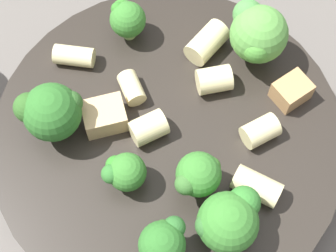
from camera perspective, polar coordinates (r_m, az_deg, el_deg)
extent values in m
plane|color=#5B5651|center=(0.38, 0.00, -2.41)|extent=(2.00, 2.00, 0.00)
cylinder|color=#28231E|center=(0.37, 0.00, -1.58)|extent=(0.23, 0.23, 0.03)
cylinder|color=beige|center=(0.36, 0.00, -0.87)|extent=(0.20, 0.20, 0.01)
torus|color=#28231E|center=(0.36, 0.00, -0.81)|extent=(0.22, 0.22, 0.00)
cylinder|color=#93B766|center=(0.39, -3.98, 9.64)|extent=(0.01, 0.01, 0.01)
sphere|color=#387A2D|center=(0.38, -4.11, 10.73)|extent=(0.02, 0.02, 0.02)
sphere|color=#327728|center=(0.38, -5.07, 11.75)|extent=(0.01, 0.01, 0.01)
sphere|color=#367B29|center=(0.38, -4.74, 11.86)|extent=(0.01, 0.01, 0.01)
sphere|color=#34712A|center=(0.38, -4.30, 11.91)|extent=(0.01, 0.01, 0.01)
cylinder|color=#84AD60|center=(0.36, -11.16, 0.08)|extent=(0.01, 0.01, 0.01)
sphere|color=#2D6B28|center=(0.34, -11.70, 1.37)|extent=(0.04, 0.04, 0.04)
sphere|color=#2F5D24|center=(0.34, -13.97, 1.82)|extent=(0.02, 0.02, 0.02)
sphere|color=#305D27|center=(0.34, -9.85, 2.34)|extent=(0.01, 0.01, 0.01)
sphere|color=#2B6426|center=(0.34, -10.64, 0.17)|extent=(0.01, 0.01, 0.01)
cylinder|color=#84AD60|center=(0.33, 5.83, -10.45)|extent=(0.01, 0.01, 0.01)
sphere|color=#387A2D|center=(0.32, 6.09, -9.73)|extent=(0.04, 0.04, 0.04)
sphere|color=#33682E|center=(0.31, 4.17, -10.06)|extent=(0.02, 0.02, 0.02)
sphere|color=#32782D|center=(0.32, 7.71, -7.73)|extent=(0.02, 0.02, 0.02)
cylinder|color=#84AD60|center=(0.33, -0.59, -12.60)|extent=(0.01, 0.01, 0.02)
sphere|color=#2D6B28|center=(0.31, -0.62, -11.95)|extent=(0.03, 0.03, 0.03)
sphere|color=#2F6325|center=(0.31, -0.53, -10.33)|extent=(0.01, 0.01, 0.01)
sphere|color=#2B632A|center=(0.31, -0.06, -10.30)|extent=(0.01, 0.01, 0.01)
cylinder|color=#93B766|center=(0.34, 3.00, -5.81)|extent=(0.01, 0.01, 0.01)
sphere|color=#387A2D|center=(0.32, 3.13, -4.92)|extent=(0.03, 0.03, 0.03)
sphere|color=#377027|center=(0.32, 4.39, -4.12)|extent=(0.01, 0.01, 0.01)
sphere|color=#37682C|center=(0.32, 1.84, -5.90)|extent=(0.01, 0.01, 0.01)
cylinder|color=#9EC175|center=(0.34, -4.06, -5.38)|extent=(0.01, 0.01, 0.01)
sphere|color=#387A2D|center=(0.33, -4.19, -4.68)|extent=(0.02, 0.02, 0.02)
sphere|color=#307E27|center=(0.33, -5.35, -4.02)|extent=(0.01, 0.01, 0.01)
sphere|color=#306F2D|center=(0.33, -5.81, -4.86)|extent=(0.01, 0.01, 0.01)
cylinder|color=#93B766|center=(0.38, 8.78, 7.54)|extent=(0.01, 0.01, 0.02)
sphere|color=#569942|center=(0.37, 9.21, 9.19)|extent=(0.04, 0.04, 0.04)
sphere|color=#4E9739|center=(0.36, 8.99, 7.82)|extent=(0.02, 0.02, 0.02)
sphere|color=#4A8A42|center=(0.37, 8.11, 11.17)|extent=(0.02, 0.02, 0.02)
sphere|color=#51833C|center=(0.37, 9.17, 11.00)|extent=(0.01, 0.01, 0.01)
cylinder|color=beige|center=(0.37, -3.71, 3.88)|extent=(0.02, 0.02, 0.01)
cylinder|color=beige|center=(0.37, 4.71, 4.71)|extent=(0.02, 0.02, 0.02)
cylinder|color=beige|center=(0.35, -2.00, -0.20)|extent=(0.03, 0.02, 0.02)
cylinder|color=beige|center=(0.34, 9.00, -6.05)|extent=(0.03, 0.03, 0.02)
cylinder|color=beige|center=(0.35, 9.36, -0.51)|extent=(0.03, 0.02, 0.02)
cylinder|color=beige|center=(0.38, 3.98, 8.45)|extent=(0.03, 0.03, 0.02)
cylinder|color=beige|center=(0.38, -9.52, 7.04)|extent=(0.03, 0.02, 0.01)
cube|color=tan|center=(0.37, 12.44, 3.49)|extent=(0.03, 0.03, 0.02)
cube|color=tan|center=(0.36, -6.47, 1.01)|extent=(0.03, 0.03, 0.02)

